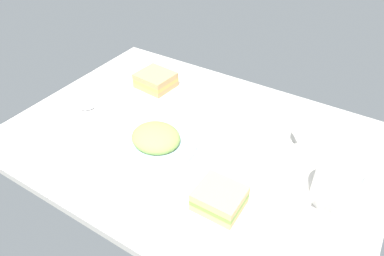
% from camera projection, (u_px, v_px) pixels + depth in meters
% --- Properties ---
extents(tabletop, '(0.90, 0.64, 0.02)m').
position_uv_depth(tabletop, '(192.00, 141.00, 0.87)').
color(tabletop, beige).
rests_on(tabletop, ground).
extents(plate_of_food, '(0.20, 0.20, 0.05)m').
position_uv_depth(plate_of_food, '(156.00, 140.00, 0.83)').
color(plate_of_food, silver).
rests_on(plate_of_food, tabletop).
extents(coffee_mug_black, '(0.09, 0.11, 0.10)m').
position_uv_depth(coffee_mug_black, '(337.00, 182.00, 0.68)').
color(coffee_mug_black, white).
rests_on(coffee_mug_black, tabletop).
extents(coffee_mug_milky, '(0.10, 0.10, 0.10)m').
position_uv_depth(coffee_mug_milky, '(272.00, 130.00, 0.81)').
color(coffee_mug_milky, white).
rests_on(coffee_mug_milky, tabletop).
extents(sandwich_main, '(0.09, 0.08, 0.04)m').
position_uv_depth(sandwich_main, '(220.00, 198.00, 0.68)').
color(sandwich_main, '#DBB77A').
rests_on(sandwich_main, tabletop).
extents(sandwich_side, '(0.11, 0.10, 0.04)m').
position_uv_depth(sandwich_side, '(156.00, 80.00, 1.04)').
color(sandwich_side, tan).
rests_on(sandwich_side, tabletop).
extents(spoon, '(0.10, 0.09, 0.01)m').
position_uv_depth(spoon, '(96.00, 107.00, 0.96)').
color(spoon, silver).
rests_on(spoon, tabletop).
extents(paper_napkin, '(0.17, 0.17, 0.00)m').
position_uv_depth(paper_napkin, '(218.00, 108.00, 0.96)').
color(paper_napkin, white).
rests_on(paper_napkin, tabletop).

